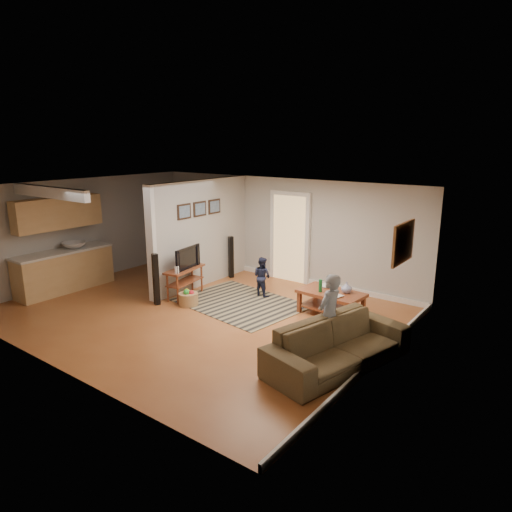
# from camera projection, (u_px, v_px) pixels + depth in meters

# --- Properties ---
(ground) EXTENTS (7.50, 7.50, 0.00)m
(ground) POSITION_uv_depth(u_px,v_px,m) (198.00, 312.00, 9.23)
(ground) COLOR brown
(ground) RESTS_ON ground
(room_shell) EXTENTS (7.54, 6.02, 2.52)m
(room_shell) POSITION_uv_depth(u_px,v_px,m) (174.00, 232.00, 9.82)
(room_shell) COLOR #B0AEA9
(room_shell) RESTS_ON ground
(area_rug) EXTENTS (2.83, 2.23, 0.01)m
(area_rug) POSITION_uv_depth(u_px,v_px,m) (240.00, 303.00, 9.73)
(area_rug) COLOR black
(area_rug) RESTS_ON ground
(sofa) EXTENTS (1.54, 2.59, 0.71)m
(sofa) POSITION_uv_depth(u_px,v_px,m) (337.00, 366.00, 7.02)
(sofa) COLOR #4A4125
(sofa) RESTS_ON ground
(coffee_table) EXTENTS (1.31, 0.83, 0.74)m
(coffee_table) POSITION_uv_depth(u_px,v_px,m) (332.00, 297.00, 8.97)
(coffee_table) COLOR #5F2216
(coffee_table) RESTS_ON ground
(tv_console) EXTENTS (0.56, 1.09, 0.90)m
(tv_console) POSITION_uv_depth(u_px,v_px,m) (185.00, 271.00, 9.98)
(tv_console) COLOR #5F2216
(tv_console) RESTS_ON ground
(speaker_left) EXTENTS (0.14, 0.14, 1.10)m
(speaker_left) POSITION_uv_depth(u_px,v_px,m) (156.00, 280.00, 9.51)
(speaker_left) COLOR black
(speaker_left) RESTS_ON ground
(speaker_right) EXTENTS (0.14, 0.14, 1.06)m
(speaker_right) POSITION_uv_depth(u_px,v_px,m) (231.00, 257.00, 11.43)
(speaker_right) COLOR black
(speaker_right) RESTS_ON ground
(toy_basket) EXTENTS (0.41, 0.41, 0.36)m
(toy_basket) POSITION_uv_depth(u_px,v_px,m) (188.00, 298.00, 9.58)
(toy_basket) COLOR olive
(toy_basket) RESTS_ON ground
(child) EXTENTS (0.37, 0.53, 1.36)m
(child) POSITION_uv_depth(u_px,v_px,m) (328.00, 355.00, 7.39)
(child) COLOR gray
(child) RESTS_ON ground
(toddler) EXTENTS (0.46, 0.38, 0.88)m
(toddler) POSITION_uv_depth(u_px,v_px,m) (262.00, 295.00, 10.22)
(toddler) COLOR #1B1F38
(toddler) RESTS_ON ground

